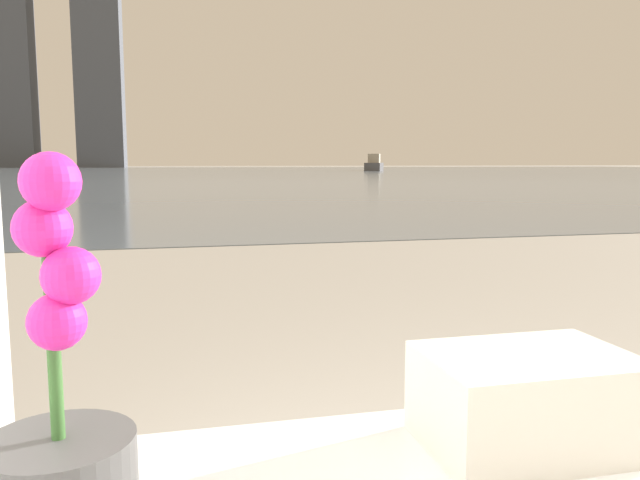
% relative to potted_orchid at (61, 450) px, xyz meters
% --- Properties ---
extents(potted_orchid, '(0.13, 0.13, 0.37)m').
position_rel_potted_orchid_xyz_m(potted_orchid, '(0.00, 0.00, 0.00)').
color(potted_orchid, '#4C4C4C').
rests_on(potted_orchid, bathtub).
extents(towel_stack, '(0.26, 0.18, 0.12)m').
position_rel_potted_orchid_xyz_m(towel_stack, '(0.53, 0.10, -0.04)').
color(towel_stack, silver).
rests_on(towel_stack, bathtub).
extents(harbor_water, '(180.00, 110.00, 0.01)m').
position_rel_potted_orchid_xyz_m(harbor_water, '(0.77, 61.24, -0.65)').
color(harbor_water, slate).
rests_on(harbor_water, ground_plane).
extents(harbor_boat_2, '(3.49, 5.09, 1.81)m').
position_rel_potted_orchid_xyz_m(harbor_boat_2, '(21.95, 64.54, -0.01)').
color(harbor_boat_2, '#4C4C51').
rests_on(harbor_boat_2, harbor_water).
extents(skyline_tower_2, '(7.64, 9.77, 53.58)m').
position_rel_potted_orchid_xyz_m(skyline_tower_2, '(-11.09, 117.24, 26.13)').
color(skyline_tower_2, '#4C515B').
rests_on(skyline_tower_2, ground_plane).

